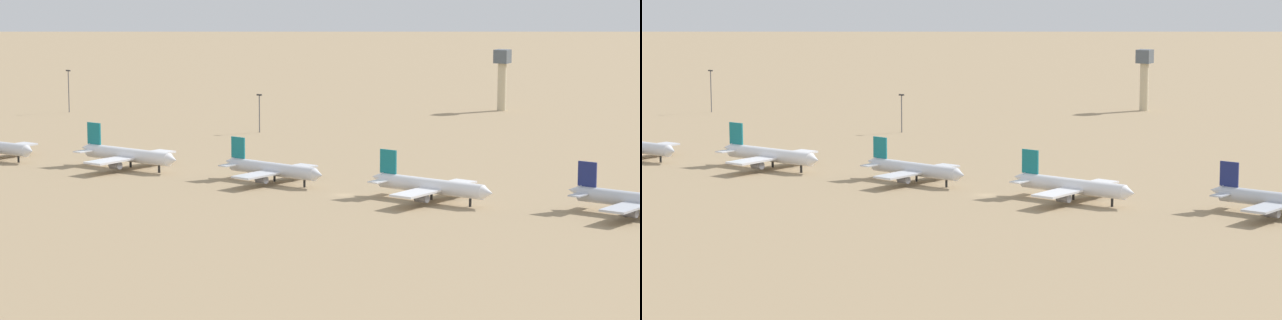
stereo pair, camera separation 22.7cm
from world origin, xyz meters
TOP-DOWN VIEW (x-y plane):
  - ground at (0.00, 0.00)m, footprint 4000.00×4000.00m
  - parked_jet_teal_2 at (-70.17, 8.03)m, footprint 35.32×29.97m
  - parked_jet_teal_3 at (-24.13, 6.92)m, footprint 32.59×27.80m
  - parked_jet_teal_4 at (21.98, 1.98)m, footprint 34.06×29.01m
  - parked_jet_navy_5 at (69.65, 6.96)m, footprint 33.71×28.73m
  - control_tower at (-31.27, 185.27)m, footprint 5.20×5.20m
  - light_pole_west at (-77.66, 89.84)m, footprint 1.80×0.50m
  - light_pole_mid at (-167.70, 105.25)m, footprint 1.80×0.50m

SIDE VIEW (x-z plane):
  - ground at x=0.00m, z-range 0.00..0.00m
  - parked_jet_teal_3 at x=-24.13m, z-range -1.86..8.94m
  - parked_jet_navy_5 at x=69.65m, z-range -1.92..9.24m
  - parked_jet_teal_4 at x=21.98m, z-range -1.94..9.33m
  - parked_jet_teal_2 at x=-70.17m, z-range -2.01..9.66m
  - light_pole_west at x=-77.66m, z-range 1.15..13.65m
  - light_pole_mid at x=-167.70m, z-range 1.21..16.65m
  - control_tower at x=-31.27m, z-range 2.32..24.75m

